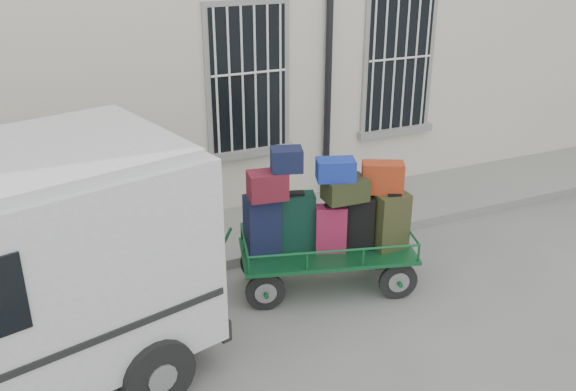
% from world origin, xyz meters
% --- Properties ---
extents(ground, '(80.00, 80.00, 0.00)m').
position_xyz_m(ground, '(0.00, 0.00, 0.00)').
color(ground, slate).
rests_on(ground, ground).
extents(building, '(24.00, 5.15, 6.00)m').
position_xyz_m(building, '(0.00, 5.50, 3.00)').
color(building, beige).
rests_on(building, ground).
extents(sidewalk, '(24.00, 1.70, 0.15)m').
position_xyz_m(sidewalk, '(0.00, 2.20, 0.07)').
color(sidewalk, gray).
rests_on(sidewalk, ground).
extents(luggage_cart, '(2.66, 1.55, 1.99)m').
position_xyz_m(luggage_cart, '(-0.36, 0.39, 0.97)').
color(luggage_cart, black).
rests_on(luggage_cart, ground).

